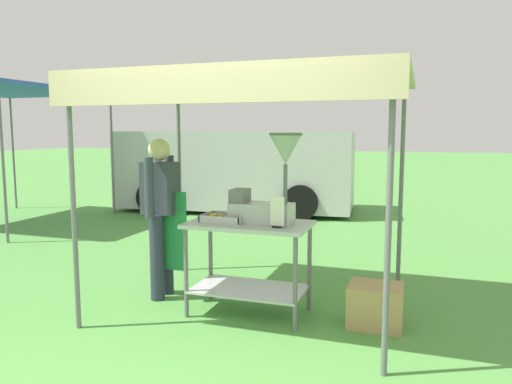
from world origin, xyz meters
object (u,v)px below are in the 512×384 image
(donut_cart, at_px, (249,248))
(donut_tray, at_px, (225,219))
(donut_fryer, at_px, (270,186))
(vendor, at_px, (161,209))
(supply_crate, at_px, (375,305))
(van_silver, at_px, (238,169))
(menu_sign, at_px, (277,214))
(neighbour_tent, at_px, (3,93))
(stall_canopy, at_px, (252,88))

(donut_cart, relative_size, donut_tray, 2.81)
(donut_fryer, xyz_separation_m, vendor, (-1.19, 0.14, -0.29))
(supply_crate, distance_m, van_silver, 6.60)
(menu_sign, height_order, neighbour_tent, neighbour_tent)
(donut_fryer, distance_m, neighbour_tent, 6.68)
(donut_fryer, distance_m, menu_sign, 0.31)
(supply_crate, height_order, van_silver, van_silver)
(menu_sign, bearing_deg, van_silver, 114.12)
(donut_fryer, distance_m, vendor, 1.23)
(donut_cart, height_order, neighbour_tent, neighbour_tent)
(vendor, bearing_deg, donut_cart, -9.30)
(donut_tray, relative_size, van_silver, 0.08)
(donut_cart, relative_size, menu_sign, 4.14)
(donut_fryer, bearing_deg, donut_cart, -171.83)
(vendor, xyz_separation_m, van_silver, (-1.30, 5.52, -0.03))
(stall_canopy, xyz_separation_m, van_silver, (-2.30, 5.58, -1.20))
(supply_crate, bearing_deg, van_silver, 121.53)
(donut_tray, xyz_separation_m, neighbour_tent, (-5.52, 2.89, 1.50))
(donut_tray, height_order, donut_fryer, donut_fryer)
(van_silver, bearing_deg, donut_tray, -70.01)
(donut_tray, bearing_deg, stall_canopy, 30.25)
(donut_tray, bearing_deg, donut_fryer, 7.92)
(vendor, distance_m, van_silver, 5.67)
(donut_cart, relative_size, vendor, 0.69)
(donut_fryer, relative_size, neighbour_tent, 0.28)
(donut_tray, height_order, van_silver, van_silver)
(vendor, height_order, van_silver, van_silver)
(stall_canopy, xyz_separation_m, neighbour_tent, (-5.74, 2.76, 0.30))
(menu_sign, height_order, van_silver, van_silver)
(supply_crate, bearing_deg, neighbour_tent, 158.00)
(menu_sign, distance_m, vendor, 1.35)
(donut_tray, distance_m, menu_sign, 0.55)
(stall_canopy, relative_size, donut_cart, 2.47)
(donut_tray, distance_m, neighbour_tent, 6.41)
(neighbour_tent, bearing_deg, donut_tray, -27.63)
(stall_canopy, relative_size, donut_tray, 6.93)
(donut_cart, xyz_separation_m, donut_tray, (-0.22, -0.03, 0.26))
(stall_canopy, height_order, menu_sign, stall_canopy)
(supply_crate, bearing_deg, donut_fryer, -176.68)
(stall_canopy, relative_size, vendor, 1.71)
(menu_sign, distance_m, supply_crate, 1.17)
(donut_fryer, height_order, vendor, donut_fryer)
(donut_fryer, bearing_deg, stall_canopy, 159.19)
(vendor, bearing_deg, donut_tray, -13.97)
(stall_canopy, distance_m, donut_tray, 1.22)
(donut_fryer, relative_size, supply_crate, 1.77)
(van_silver, distance_m, neighbour_tent, 4.70)
(vendor, xyz_separation_m, supply_crate, (2.13, -0.08, -0.72))
(vendor, distance_m, supply_crate, 2.25)
(donut_tray, xyz_separation_m, supply_crate, (1.36, 0.11, -0.70))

